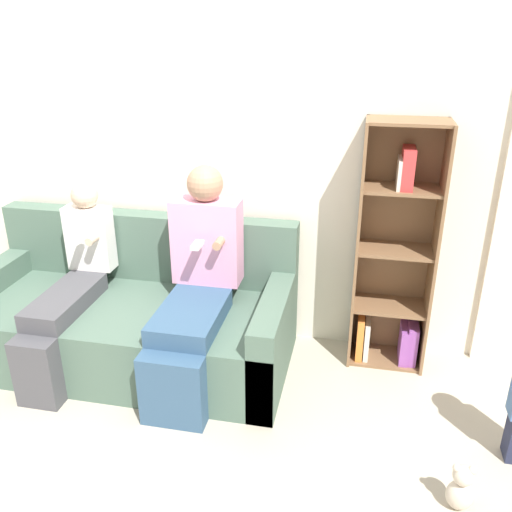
{
  "coord_description": "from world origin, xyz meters",
  "views": [
    {
      "loc": [
        1.26,
        -2.23,
        2.02
      ],
      "look_at": [
        0.66,
        0.62,
        0.77
      ],
      "focal_mm": 38.0,
      "sensor_mm": 36.0,
      "label": 1
    }
  ],
  "objects": [
    {
      "name": "child_seated",
      "position": [
        -0.47,
        0.44,
        0.54
      ],
      "size": [
        0.29,
        0.9,
        1.11
      ],
      "color": "#47474C",
      "rests_on": "ground_plane"
    },
    {
      "name": "couch",
      "position": [
        -0.14,
        0.56,
        0.27
      ],
      "size": [
        2.02,
        0.93,
        0.87
      ],
      "color": "#4C6656",
      "rests_on": "ground_plane"
    },
    {
      "name": "adult_seated",
      "position": [
        0.33,
        0.49,
        0.64
      ],
      "size": [
        0.42,
        0.89,
        1.26
      ],
      "color": "#335170",
      "rests_on": "ground_plane"
    },
    {
      "name": "back_wall",
      "position": [
        0.0,
        1.06,
        1.27
      ],
      "size": [
        10.0,
        0.06,
        2.55
      ],
      "color": "silver",
      "rests_on": "ground_plane"
    },
    {
      "name": "teddy_bear",
      "position": [
        1.78,
        -0.28,
        0.11
      ],
      "size": [
        0.12,
        0.1,
        0.25
      ],
      "color": "beige",
      "rests_on": "ground_plane"
    },
    {
      "name": "bookshelf",
      "position": [
        1.47,
        0.9,
        0.7
      ],
      "size": [
        0.47,
        0.3,
        1.54
      ],
      "color": "brown",
      "rests_on": "ground_plane"
    },
    {
      "name": "ground_plane",
      "position": [
        0.0,
        0.0,
        0.0
      ],
      "size": [
        14.0,
        14.0,
        0.0
      ],
      "primitive_type": "plane",
      "color": "#B2A893"
    }
  ]
}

